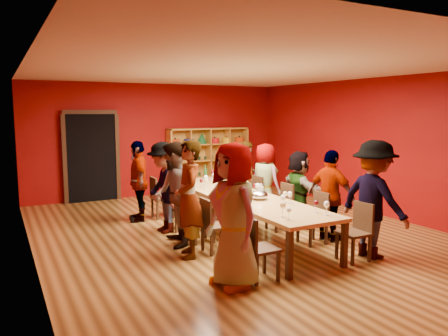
{
  "coord_description": "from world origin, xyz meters",
  "views": [
    {
      "loc": [
        -3.92,
        -6.8,
        2.28
      ],
      "look_at": [
        0.08,
        0.82,
        1.15
      ],
      "focal_mm": 35.0,
      "sensor_mm": 36.0,
      "label": 1
    }
  ],
  "objects_px": {
    "person_right_1": "(331,196)",
    "chair_person_left_0": "(256,245)",
    "shelving_unit": "(208,157)",
    "person_left_1": "(189,199)",
    "chair_person_left_2": "(196,215)",
    "person_right_0": "(374,199)",
    "chair_person_right_1": "(316,215)",
    "spittoon_bowl": "(259,195)",
    "chair_person_right_2": "(282,204)",
    "person_right_3": "(265,180)",
    "chair_person_left_1": "(212,223)",
    "person_right_2": "(299,189)",
    "person_right_4": "(248,175)",
    "wine_bottle": "(205,174)",
    "person_left_0": "(233,215)",
    "person_left_4": "(138,181)",
    "chair_person_left_3": "(177,205)",
    "person_left_2": "(174,194)",
    "tasting_table": "(241,198)",
    "chair_person_right_3": "(253,195)",
    "chair_person_left_4": "(159,195)",
    "chair_person_right_4": "(236,189)",
    "person_left_3": "(164,187)",
    "chair_person_right_0": "(358,228)"
  },
  "relations": [
    {
      "from": "person_left_1",
      "to": "chair_person_right_2",
      "type": "bearing_deg",
      "value": 121.16
    },
    {
      "from": "chair_person_right_3",
      "to": "chair_person_right_4",
      "type": "distance_m",
      "value": 0.76
    },
    {
      "from": "person_right_1",
      "to": "chair_person_right_4",
      "type": "distance_m",
      "value": 2.87
    },
    {
      "from": "person_right_0",
      "to": "spittoon_bowl",
      "type": "height_order",
      "value": "person_right_0"
    },
    {
      "from": "person_left_0",
      "to": "person_right_2",
      "type": "xyz_separation_m",
      "value": [
        2.55,
        1.96,
        -0.19
      ]
    },
    {
      "from": "chair_person_left_3",
      "to": "tasting_table",
      "type": "bearing_deg",
      "value": -43.35
    },
    {
      "from": "person_right_4",
      "to": "person_right_2",
      "type": "bearing_deg",
      "value": -162.38
    },
    {
      "from": "chair_person_right_2",
      "to": "person_right_3",
      "type": "xyz_separation_m",
      "value": [
        0.3,
        1.08,
        0.3
      ]
    },
    {
      "from": "shelving_unit",
      "to": "chair_person_left_0",
      "type": "distance_m",
      "value": 6.73
    },
    {
      "from": "person_left_0",
      "to": "spittoon_bowl",
      "type": "relative_size",
      "value": 6.05
    },
    {
      "from": "person_left_1",
      "to": "chair_person_left_2",
      "type": "bearing_deg",
      "value": 162.29
    },
    {
      "from": "person_left_4",
      "to": "spittoon_bowl",
      "type": "distance_m",
      "value": 2.8
    },
    {
      "from": "person_left_2",
      "to": "person_right_1",
      "type": "distance_m",
      "value": 2.73
    },
    {
      "from": "person_left_1",
      "to": "chair_person_left_2",
      "type": "relative_size",
      "value": 2.06
    },
    {
      "from": "chair_person_left_1",
      "to": "chair_person_left_2",
      "type": "distance_m",
      "value": 0.61
    },
    {
      "from": "chair_person_right_3",
      "to": "spittoon_bowl",
      "type": "xyz_separation_m",
      "value": [
        -0.82,
        -1.54,
        0.33
      ]
    },
    {
      "from": "spittoon_bowl",
      "to": "person_left_2",
      "type": "bearing_deg",
      "value": 162.37
    },
    {
      "from": "person_right_0",
      "to": "person_right_3",
      "type": "distance_m",
      "value": 3.06
    },
    {
      "from": "person_left_3",
      "to": "chair_person_right_4",
      "type": "distance_m",
      "value": 2.32
    },
    {
      "from": "person_right_3",
      "to": "person_right_4",
      "type": "bearing_deg",
      "value": -13.31
    },
    {
      "from": "person_left_2",
      "to": "person_right_3",
      "type": "distance_m",
      "value": 2.75
    },
    {
      "from": "person_right_4",
      "to": "chair_person_right_3",
      "type": "bearing_deg",
      "value": 172.9
    },
    {
      "from": "person_right_0",
      "to": "chair_person_right_1",
      "type": "relative_size",
      "value": 2.06
    },
    {
      "from": "person_left_4",
      "to": "person_right_3",
      "type": "height_order",
      "value": "person_left_4"
    },
    {
      "from": "person_right_1",
      "to": "chair_person_left_0",
      "type": "bearing_deg",
      "value": 100.99
    },
    {
      "from": "person_left_0",
      "to": "chair_person_right_4",
      "type": "height_order",
      "value": "person_left_0"
    },
    {
      "from": "shelving_unit",
      "to": "spittoon_bowl",
      "type": "xyz_separation_m",
      "value": [
        -1.31,
        -4.8,
        -0.16
      ]
    },
    {
      "from": "chair_person_left_2",
      "to": "person_right_1",
      "type": "xyz_separation_m",
      "value": [
        2.14,
        -0.98,
        0.31
      ]
    },
    {
      "from": "chair_person_left_1",
      "to": "person_right_2",
      "type": "relative_size",
      "value": 0.59
    },
    {
      "from": "person_left_3",
      "to": "chair_person_right_2",
      "type": "xyz_separation_m",
      "value": [
        2.08,
        -0.88,
        -0.36
      ]
    },
    {
      "from": "person_left_1",
      "to": "person_right_2",
      "type": "bearing_deg",
      "value": 118.9
    },
    {
      "from": "chair_person_left_1",
      "to": "spittoon_bowl",
      "type": "distance_m",
      "value": 1.06
    },
    {
      "from": "person_right_0",
      "to": "wine_bottle",
      "type": "distance_m",
      "value": 4.12
    },
    {
      "from": "chair_person_left_3",
      "to": "person_left_4",
      "type": "height_order",
      "value": "person_left_4"
    },
    {
      "from": "person_left_2",
      "to": "chair_person_right_2",
      "type": "bearing_deg",
      "value": 102.93
    },
    {
      "from": "chair_person_left_2",
      "to": "spittoon_bowl",
      "type": "bearing_deg",
      "value": -24.05
    },
    {
      "from": "person_right_2",
      "to": "chair_person_right_3",
      "type": "height_order",
      "value": "person_right_2"
    },
    {
      "from": "person_right_1",
      "to": "person_left_3",
      "type": "bearing_deg",
      "value": 38.6
    },
    {
      "from": "person_left_0",
      "to": "chair_person_right_1",
      "type": "bearing_deg",
      "value": 108.8
    },
    {
      "from": "chair_person_left_4",
      "to": "chair_person_right_3",
      "type": "relative_size",
      "value": 1.0
    },
    {
      "from": "chair_person_left_0",
      "to": "person_right_2",
      "type": "relative_size",
      "value": 0.59
    },
    {
      "from": "tasting_table",
      "to": "chair_person_right_3",
      "type": "distance_m",
      "value": 1.41
    },
    {
      "from": "chair_person_left_2",
      "to": "person_left_4",
      "type": "distance_m",
      "value": 2.04
    },
    {
      "from": "person_right_1",
      "to": "person_right_3",
      "type": "height_order",
      "value": "person_right_1"
    },
    {
      "from": "person_left_0",
      "to": "chair_person_left_1",
      "type": "xyz_separation_m",
      "value": [
        0.35,
        1.33,
        -0.45
      ]
    },
    {
      "from": "chair_person_right_0",
      "to": "person_right_3",
      "type": "xyz_separation_m",
      "value": [
        0.3,
        3.05,
        0.3
      ]
    },
    {
      "from": "chair_person_right_3",
      "to": "person_right_4",
      "type": "height_order",
      "value": "person_right_4"
    },
    {
      "from": "person_left_4",
      "to": "person_right_2",
      "type": "relative_size",
      "value": 1.11
    },
    {
      "from": "person_right_4",
      "to": "wine_bottle",
      "type": "relative_size",
      "value": 4.79
    },
    {
      "from": "tasting_table",
      "to": "chair_person_right_4",
      "type": "bearing_deg",
      "value": 63.41
    }
  ]
}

